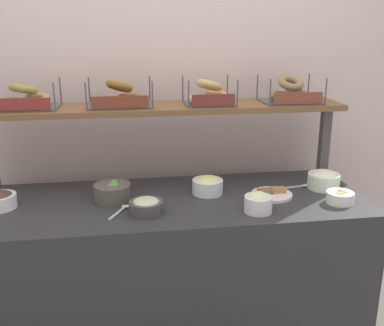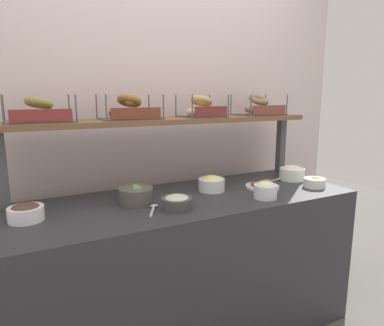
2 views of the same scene
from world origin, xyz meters
name	(u,v)px [view 2 (image 2 of 2)]	position (x,y,z in m)	size (l,w,h in m)	color
back_wall	(151,127)	(0.00, 0.55, 1.20)	(3.14, 0.06, 2.40)	beige
deli_counter	(188,267)	(0.00, 0.00, 0.42)	(1.94, 0.70, 0.85)	#2D2D33
shelf_riser_left	(2,170)	(-0.91, 0.27, 1.05)	(0.05, 0.05, 0.40)	#4C4C51
shelf_riser_right	(281,146)	(0.91, 0.27, 1.05)	(0.05, 0.05, 0.40)	#4C4C51
upper_shelf	(168,120)	(0.00, 0.27, 1.26)	(1.90, 0.32, 0.03)	brown
bowl_scallion_spread	(266,190)	(0.38, -0.21, 0.90)	(0.13, 0.13, 0.10)	white
bowl_tuna_salad	(177,202)	(-0.14, -0.14, 0.89)	(0.16, 0.16, 0.07)	#424141
bowl_egg_salad	(212,183)	(0.19, 0.06, 0.90)	(0.16, 0.16, 0.09)	white
bowl_fruit_salad	(315,182)	(0.81, -0.17, 0.88)	(0.13, 0.13, 0.06)	white
bowl_chocolate_spread	(26,212)	(-0.82, 0.02, 0.89)	(0.16, 0.16, 0.08)	white
bowl_cream_cheese	(292,173)	(0.81, 0.04, 0.90)	(0.17, 0.17, 0.10)	white
bowl_veggie_mix	(136,195)	(-0.29, 0.03, 0.90)	(0.18, 0.18, 0.10)	#504E45
serving_plate_white	(262,186)	(0.51, -0.03, 0.86)	(0.21, 0.21, 0.04)	white
serving_spoon_near_plate	(153,208)	(-0.25, -0.11, 0.86)	(0.10, 0.16, 0.01)	#B7B7BC
serving_spoon_by_edge	(275,180)	(0.69, 0.07, 0.86)	(0.18, 0.05, 0.01)	#B7B7BC
bagel_basket_everything	(39,113)	(-0.71, 0.27, 1.32)	(0.34, 0.26, 0.14)	#4C4C51
bagel_basket_cinnamon_raisin	(129,111)	(-0.24, 0.27, 1.33)	(0.33, 0.24, 0.15)	#4C4C51
bagel_basket_sesame	(201,110)	(0.23, 0.26, 1.33)	(0.27, 0.26, 0.14)	#4C4C51
bagel_basket_poppy	(259,108)	(0.68, 0.26, 1.33)	(0.31, 0.25, 0.15)	#4C4C51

